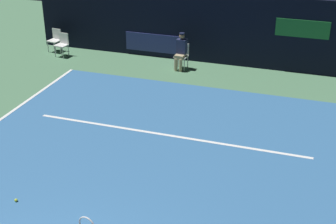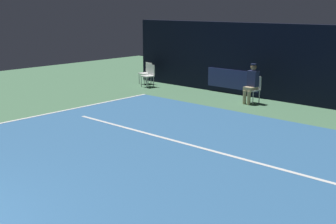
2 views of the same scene
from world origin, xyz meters
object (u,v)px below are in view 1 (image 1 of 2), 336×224
Objects in this scene: courtside_chair_near at (62,43)px; courtside_chair_far at (55,39)px; line_judge_on_chair at (181,51)px; tennis_ball at (16,200)px.

courtside_chair_near is 0.69m from courtside_chair_far.
line_judge_on_chair is at bearing 0.88° from courtside_chair_near.
courtside_chair_near is 12.94× the size of tennis_ball.
courtside_chair_near is at bearing -179.12° from line_judge_on_chair.
tennis_ball is at bearing -66.68° from courtside_chair_near.
courtside_chair_near is 9.43m from tennis_ball.
line_judge_on_chair is 19.41× the size of tennis_ball.
courtside_chair_far is (-5.27, 0.34, -0.18)m from line_judge_on_chair.
courtside_chair_far is at bearing 176.32° from line_judge_on_chair.
line_judge_on_chair is 8.81m from tennis_ball.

